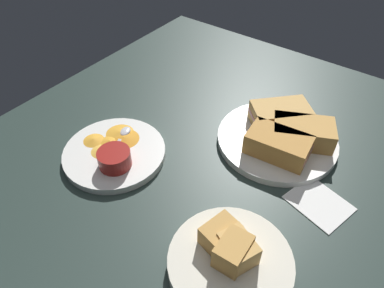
% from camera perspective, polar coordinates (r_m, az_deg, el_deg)
% --- Properties ---
extents(ground_plane, '(1.10, 1.10, 0.03)m').
position_cam_1_polar(ground_plane, '(0.76, 5.82, -4.65)').
color(ground_plane, '#283833').
extents(plate_sandwich_main, '(0.27, 0.27, 0.02)m').
position_cam_1_polar(plate_sandwich_main, '(0.82, 13.56, 0.68)').
color(plate_sandwich_main, white).
rests_on(plate_sandwich_main, ground_plane).
extents(sandwich_half_near, '(0.14, 0.09, 0.05)m').
position_cam_1_polar(sandwich_half_near, '(0.76, 13.77, -0.09)').
color(sandwich_half_near, '#C68C42').
rests_on(sandwich_half_near, plate_sandwich_main).
extents(sandwich_half_far, '(0.15, 0.12, 0.05)m').
position_cam_1_polar(sandwich_half_far, '(0.81, 17.51, 1.80)').
color(sandwich_half_far, tan).
rests_on(sandwich_half_far, plate_sandwich_main).
extents(sandwich_half_extra, '(0.15, 0.15, 0.05)m').
position_cam_1_polar(sandwich_half_extra, '(0.84, 14.08, 4.59)').
color(sandwich_half_extra, tan).
rests_on(sandwich_half_extra, plate_sandwich_main).
extents(ramekin_dark_sauce, '(0.07, 0.07, 0.04)m').
position_cam_1_polar(ramekin_dark_sauce, '(0.85, 14.71, 4.76)').
color(ramekin_dark_sauce, '#0C144C').
rests_on(ramekin_dark_sauce, plate_sandwich_main).
extents(spoon_by_dark_ramekin, '(0.07, 0.09, 0.01)m').
position_cam_1_polar(spoon_by_dark_ramekin, '(0.82, 15.25, 1.31)').
color(spoon_by_dark_ramekin, silver).
rests_on(spoon_by_dark_ramekin, plate_sandwich_main).
extents(plate_chips_companion, '(0.22, 0.22, 0.02)m').
position_cam_1_polar(plate_chips_companion, '(0.79, -12.42, -1.43)').
color(plate_chips_companion, white).
rests_on(plate_chips_companion, ground_plane).
extents(ramekin_light_gravy, '(0.07, 0.07, 0.04)m').
position_cam_1_polar(ramekin_light_gravy, '(0.74, -12.46, -2.23)').
color(ramekin_light_gravy, maroon).
rests_on(ramekin_light_gravy, plate_chips_companion).
extents(spoon_by_gravy_ramekin, '(0.05, 0.10, 0.01)m').
position_cam_1_polar(spoon_by_gravy_ramekin, '(0.81, -11.11, 1.43)').
color(spoon_by_gravy_ramekin, silver).
rests_on(spoon_by_gravy_ramekin, plate_chips_companion).
extents(plantain_chip_scatter, '(0.13, 0.15, 0.01)m').
position_cam_1_polar(plantain_chip_scatter, '(0.80, -12.67, 0.33)').
color(plantain_chip_scatter, orange).
rests_on(plantain_chip_scatter, plate_chips_companion).
extents(bread_basket_rear, '(0.20, 0.20, 0.08)m').
position_cam_1_polar(bread_basket_rear, '(0.60, 6.19, -18.14)').
color(bread_basket_rear, silver).
rests_on(bread_basket_rear, ground_plane).
extents(paper_napkin_folded, '(0.13, 0.12, 0.00)m').
position_cam_1_polar(paper_napkin_folded, '(0.73, 19.89, -8.93)').
color(paper_napkin_folded, white).
rests_on(paper_napkin_folded, ground_plane).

